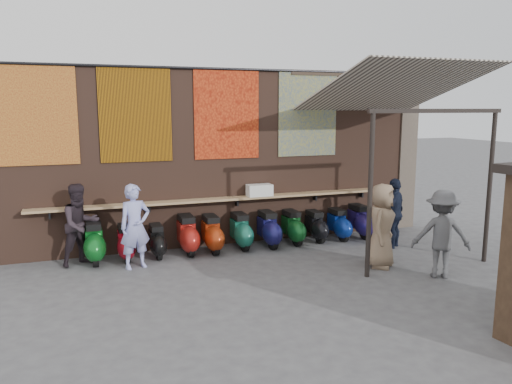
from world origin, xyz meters
TOP-DOWN VIEW (x-y plane):
  - ground at (0.00, 0.00)m, footprint 70.00×70.00m
  - brick_wall at (0.00, 2.70)m, footprint 10.00×0.40m
  - pier_right at (5.20, 2.70)m, footprint 0.50×0.50m
  - eating_counter at (0.00, 2.33)m, footprint 8.00×0.32m
  - shelf_box at (1.01, 2.30)m, footprint 0.58×0.29m
  - tapestry_redgold at (-3.60, 2.48)m, footprint 1.50×0.02m
  - tapestry_sun at (-1.70, 2.48)m, footprint 1.50×0.02m
  - tapestry_orange at (0.30, 2.48)m, footprint 1.50×0.02m
  - tapestry_multi at (2.30, 2.48)m, footprint 1.50×0.02m
  - hang_rail at (0.00, 2.47)m, footprint 9.50×0.06m
  - scooter_stool_0 at (-2.68, 2.03)m, footprint 0.40×0.89m
  - scooter_stool_1 at (-2.06, 2.00)m, footprint 0.35×0.77m
  - scooter_stool_2 at (-1.42, 2.00)m, footprint 0.33×0.73m
  - scooter_stool_3 at (-0.75, 2.04)m, footprint 0.39×0.87m
  - scooter_stool_4 at (-0.22, 1.97)m, footprint 0.38×0.85m
  - scooter_stool_5 at (0.46, 2.03)m, footprint 0.37×0.83m
  - scooter_stool_6 at (1.11, 1.95)m, footprint 0.38×0.85m
  - scooter_stool_7 at (1.73, 2.01)m, footprint 0.36×0.81m
  - scooter_stool_8 at (2.33, 2.02)m, footprint 0.34×0.76m
  - scooter_stool_9 at (2.92, 1.97)m, footprint 0.35×0.77m
  - scooter_stool_10 at (3.52, 1.98)m, footprint 0.38×0.83m
  - diner_left at (-1.91, 1.42)m, footprint 0.69×0.54m
  - diner_right at (-2.92, 2.00)m, footprint 1.00×0.93m
  - shopper_navy at (3.77, 0.96)m, footprint 0.98×0.86m
  - shopper_grey at (3.38, -1.06)m, footprint 1.23×1.07m
  - shopper_tan at (2.67, -0.17)m, footprint 0.96×0.95m
  - awning_canvas at (3.50, 0.90)m, footprint 3.20×3.28m
  - awning_ledger at (3.50, 2.49)m, footprint 3.30×0.08m
  - awning_header at (3.50, -0.60)m, footprint 3.00×0.08m
  - awning_post_left at (2.10, -0.60)m, footprint 0.09×0.09m
  - awning_post_right at (4.90, -0.60)m, footprint 0.09×0.09m

SIDE VIEW (x-z plane):
  - ground at x=0.00m, z-range 0.00..0.00m
  - scooter_stool_2 at x=-1.42m, z-range 0.00..0.69m
  - scooter_stool_8 at x=2.33m, z-range 0.00..0.72m
  - scooter_stool_1 at x=-2.06m, z-range 0.00..0.73m
  - scooter_stool_9 at x=2.92m, z-range 0.00..0.74m
  - scooter_stool_7 at x=1.73m, z-range 0.00..0.77m
  - scooter_stool_5 at x=0.46m, z-range 0.00..0.79m
  - scooter_stool_10 at x=3.52m, z-range 0.00..0.79m
  - scooter_stool_4 at x=-0.22m, z-range 0.00..0.80m
  - scooter_stool_6 at x=1.11m, z-range 0.00..0.80m
  - scooter_stool_3 at x=-0.75m, z-range 0.00..0.83m
  - scooter_stool_0 at x=-2.68m, z-range 0.00..0.84m
  - shopper_navy at x=3.77m, z-range 0.00..1.58m
  - shopper_grey at x=3.38m, z-range 0.00..1.65m
  - diner_right at x=-2.92m, z-range 0.00..1.66m
  - diner_left at x=-1.91m, z-range 0.00..1.68m
  - shopper_tan at x=2.67m, z-range 0.00..1.68m
  - eating_counter at x=0.00m, z-range 1.08..1.12m
  - shelf_box at x=1.01m, z-range 1.12..1.39m
  - awning_post_left at x=2.10m, z-range 0.00..3.10m
  - awning_post_right at x=4.90m, z-range 0.00..3.10m
  - brick_wall at x=0.00m, z-range 0.00..4.00m
  - pier_right at x=5.20m, z-range 0.00..4.00m
  - tapestry_redgold at x=-3.60m, z-range 2.00..4.00m
  - tapestry_sun at x=-1.70m, z-range 2.00..4.00m
  - tapestry_orange at x=0.30m, z-range 2.00..4.00m
  - tapestry_multi at x=2.30m, z-range 2.00..4.00m
  - awning_header at x=3.50m, z-range 3.04..3.12m
  - awning_canvas at x=3.50m, z-range 3.07..4.03m
  - awning_ledger at x=3.50m, z-range 3.89..4.01m
  - hang_rail at x=0.00m, z-range 3.95..4.01m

